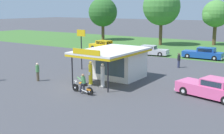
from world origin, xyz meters
TOP-DOWN VIEW (x-y plane):
  - ground_plane at (0.00, 0.00)m, footprint 300.00×300.00m
  - grass_verge_strip at (0.00, 30.00)m, footprint 120.00×24.00m
  - service_station_kiosk at (0.87, 4.27)m, footprint 4.63×7.32m
  - gas_pump_nearside at (0.23, 0.81)m, footprint 0.44×0.44m
  - gas_pump_offside at (1.51, 0.81)m, footprint 0.44×0.44m
  - motorcycle_with_rider at (1.25, -1.50)m, footprint 2.26×0.70m
  - featured_classic_sedan at (9.92, 2.94)m, footprint 5.36×2.90m
  - parked_car_back_row_far_left at (4.36, 19.87)m, footprint 5.40×2.00m
  - parked_car_back_row_left at (-11.40, 19.42)m, footprint 5.60×2.24m
  - parked_car_back_row_centre_left at (-3.02, 18.82)m, footprint 5.62×2.44m
  - bystander_standing_back_lot at (-1.65, 13.11)m, footprint 0.37×0.37m
  - bystander_strolling_foreground at (3.85, 12.32)m, footprint 0.36×0.36m
  - bystander_chatting_near_pumps at (-4.72, -0.72)m, footprint 0.34×0.34m
  - tree_oak_right at (-6.54, 30.35)m, footprint 6.70×6.70m
  - tree_oak_distant_spare at (-20.42, 31.70)m, footprint 6.02×6.02m
  - tree_oak_left at (1.54, 35.54)m, footprint 4.82×4.82m
  - roadside_pole_sign at (-4.75, 5.63)m, footprint 1.10×0.12m

SIDE VIEW (x-z plane):
  - ground_plane at x=0.00m, z-range 0.00..0.00m
  - grass_verge_strip at x=0.00m, z-range 0.00..0.01m
  - parked_car_back_row_centre_left at x=-3.02m, z-range -0.06..1.32m
  - motorcycle_with_rider at x=1.25m, z-range -0.14..1.44m
  - parked_car_back_row_left at x=-11.40m, z-range -0.07..1.45m
  - parked_car_back_row_far_left at x=4.36m, z-range -0.07..1.46m
  - featured_classic_sedan at x=9.92m, z-range -0.07..1.46m
  - bystander_strolling_foreground at x=3.85m, z-range 0.06..1.70m
  - bystander_chatting_near_pumps at x=-4.72m, z-range 0.05..1.75m
  - bystander_standing_back_lot at x=-1.65m, z-range 0.06..1.77m
  - gas_pump_offside at x=1.51m, z-range -0.08..1.98m
  - gas_pump_nearside at x=0.23m, z-range -0.08..2.03m
  - service_station_kiosk at x=0.87m, z-range 0.00..3.37m
  - roadside_pole_sign at x=-4.75m, z-range 0.82..5.16m
  - tree_oak_left at x=1.54m, z-range 1.49..9.58m
  - tree_oak_distant_spare at x=-20.42m, z-range 1.39..10.25m
  - tree_oak_right at x=-6.54m, z-range 1.76..12.02m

